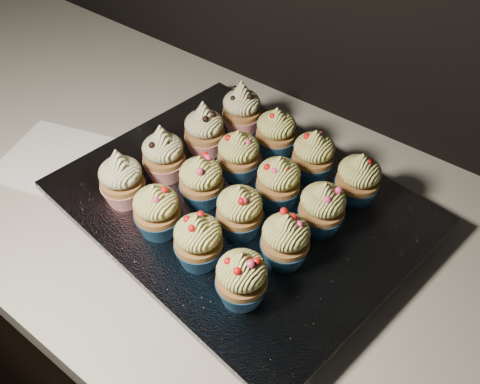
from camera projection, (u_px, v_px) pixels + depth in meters
The scene contains 20 objects.
worktop at pixel (348, 283), 0.73m from camera, with size 2.44×0.64×0.04m, color beige.
napkin at pixel (54, 158), 0.89m from camera, with size 0.16×0.16×0.00m, color white.
baking_tray at pixel (240, 211), 0.79m from camera, with size 0.45×0.34×0.02m, color black.
foil_lining at pixel (240, 203), 0.78m from camera, with size 0.49×0.38×0.01m, color silver.
cupcake_0 at pixel (121, 179), 0.74m from camera, with size 0.06×0.06×0.10m.
cupcake_1 at pixel (157, 210), 0.70m from camera, with size 0.06×0.06×0.08m.
cupcake_2 at pixel (198, 241), 0.67m from camera, with size 0.06×0.06×0.08m.
cupcake_3 at pixel (242, 278), 0.63m from camera, with size 0.06×0.06×0.08m.
cupcake_4 at pixel (163, 155), 0.78m from camera, with size 0.06×0.06×0.10m.
cupcake_5 at pixel (201, 181), 0.74m from camera, with size 0.06×0.06×0.08m.
cupcake_6 at pixel (240, 211), 0.70m from camera, with size 0.06×0.06×0.08m.
cupcake_7 at pixel (285, 240), 0.67m from camera, with size 0.06×0.06×0.08m.
cupcake_8 at pixel (204, 131), 0.82m from camera, with size 0.06×0.06×0.10m.
cupcake_9 at pixel (238, 155), 0.78m from camera, with size 0.06×0.06×0.08m.
cupcake_10 at pixel (278, 182), 0.74m from camera, with size 0.06×0.06×0.08m.
cupcake_11 at pixel (322, 208), 0.71m from camera, with size 0.06×0.06×0.08m.
cupcake_12 at pixel (242, 109), 0.86m from camera, with size 0.06×0.06×0.10m.
cupcake_13 at pixel (276, 133), 0.82m from camera, with size 0.06×0.06×0.08m.
cupcake_14 at pixel (313, 156), 0.78m from camera, with size 0.06×0.06×0.08m.
cupcake_15 at pixel (358, 179), 0.75m from camera, with size 0.06×0.06×0.08m.
Camera 1 is at (0.15, 1.27, 1.48)m, focal length 40.00 mm.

